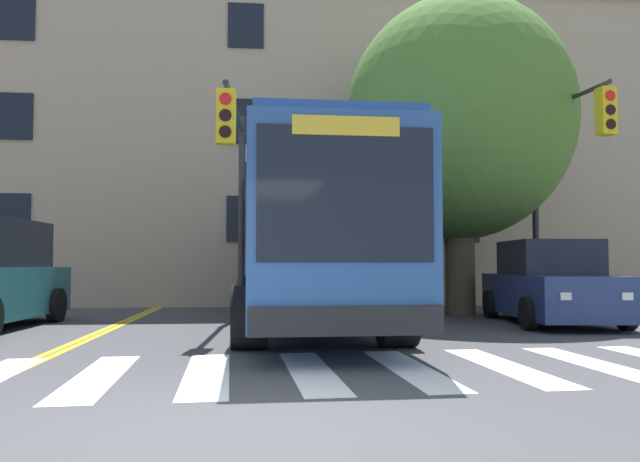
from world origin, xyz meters
The scene contains 11 objects.
ground_plane centered at (0.00, 0.00, 0.00)m, with size 120.00×120.00×0.00m, color #424244.
crosswalk centered at (0.88, 2.83, 0.00)m, with size 13.08×3.66×0.01m.
lane_line_yellow_inner centered at (-2.82, 16.83, 0.00)m, with size 0.12×36.00×0.01m, color gold.
lane_line_yellow_outer centered at (-2.66, 16.83, 0.00)m, with size 0.12×36.00×0.01m, color gold.
city_bus centered at (1.20, 8.47, 1.85)m, with size 3.01×11.64×3.37m.
car_navy_far_lane centered at (6.64, 8.39, 0.83)m, with size 2.49×4.70×1.82m.
car_grey_behind_bus centered at (1.37, 16.88, 0.84)m, with size 2.14×3.85×1.84m.
traffic_light_near_corner centered at (7.31, 9.06, 3.71)m, with size 0.57×3.02×5.64m.
traffic_light_overhead centered at (-0.26, 8.67, 3.39)m, with size 0.44×4.13×4.92m.
street_tree_curbside_large centered at (5.39, 10.78, 5.06)m, with size 8.21×8.21×8.23m.
building_facade centered at (-0.19, 18.55, 5.36)m, with size 34.10×8.70×10.71m.
Camera 1 is at (0.23, -4.79, 1.31)m, focal length 35.00 mm.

